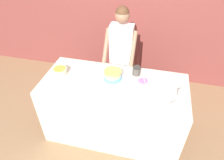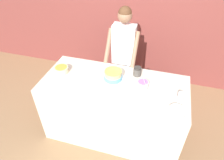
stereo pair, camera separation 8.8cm
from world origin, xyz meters
TOP-DOWN VIEW (x-y plane):
  - ground_plane at (0.00, 0.00)m, footprint 14.00×14.00m
  - wall_back at (0.00, 1.89)m, footprint 10.00×0.05m
  - counter at (0.00, 0.41)m, footprint 1.80×0.81m
  - person_baker at (-0.05, 1.09)m, footprint 0.44×0.44m
  - cake at (-0.03, 0.48)m, footprint 0.31×0.31m
  - frosting_bowl_white at (0.75, 0.10)m, footprint 0.17×0.17m
  - frosting_bowl_orange at (-0.72, 0.44)m, footprint 0.18×0.18m
  - frosting_bowl_purple at (0.35, 0.43)m, footprint 0.14×0.14m
  - drinking_glass at (0.78, 0.31)m, footprint 0.07×0.07m
  - ceramic_plate at (-0.11, 0.16)m, footprint 0.27×0.27m
  - stoneware_jar at (0.24, 0.65)m, footprint 0.10×0.10m

SIDE VIEW (x-z plane):
  - ground_plane at x=0.00m, z-range 0.00..0.00m
  - counter at x=0.00m, z-range 0.00..0.91m
  - ceramic_plate at x=-0.11m, z-range 0.91..0.92m
  - frosting_bowl_white at x=0.75m, z-range 0.91..0.98m
  - frosting_bowl_orange at x=-0.72m, z-range 0.91..0.99m
  - frosting_bowl_purple at x=0.35m, z-range 0.87..1.04m
  - stoneware_jar at x=0.24m, z-range 0.91..1.03m
  - cake at x=-0.03m, z-range 0.90..1.03m
  - drinking_glass at x=0.78m, z-range 0.91..1.03m
  - person_baker at x=-0.05m, z-range 0.20..1.82m
  - wall_back at x=0.00m, z-range 0.00..2.60m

